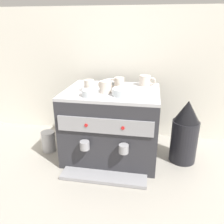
{
  "coord_description": "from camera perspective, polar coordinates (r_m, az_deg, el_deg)",
  "views": [
    {
      "loc": [
        0.24,
        -1.36,
        0.85
      ],
      "look_at": [
        0.0,
        0.0,
        0.31
      ],
      "focal_mm": 36.03,
      "sensor_mm": 36.0,
      "label": 1
    }
  ],
  "objects": [
    {
      "name": "espresso_machine",
      "position": [
        1.51,
        -0.03,
        -3.02
      ],
      "size": [
        0.6,
        0.58,
        0.46
      ],
      "color": "#2D2D33",
      "rests_on": "ground_plane"
    },
    {
      "name": "ceramic_cup_2",
      "position": [
        1.43,
        1.67,
        7.18
      ],
      "size": [
        0.1,
        0.06,
        0.08
      ],
      "color": "beige",
      "rests_on": "espresso_machine"
    },
    {
      "name": "tiled_backsplash_wall",
      "position": [
        1.78,
        2.05,
        9.48
      ],
      "size": [
        2.8,
        0.03,
        0.98
      ],
      "primitive_type": "cube",
      "color": "silver",
      "rests_on": "ground_plane"
    },
    {
      "name": "ceramic_bowl_0",
      "position": [
        1.52,
        -0.04,
        7.26
      ],
      "size": [
        0.12,
        0.12,
        0.04
      ],
      "color": "silver",
      "rests_on": "espresso_machine"
    },
    {
      "name": "ceramic_bowl_1",
      "position": [
        1.33,
        2.75,
        5.1
      ],
      "size": [
        0.13,
        0.13,
        0.04
      ],
      "color": "silver",
      "rests_on": "espresso_machine"
    },
    {
      "name": "ceramic_cup_1",
      "position": [
        1.38,
        -1.74,
        6.42
      ],
      "size": [
        0.1,
        0.09,
        0.07
      ],
      "color": "beige",
      "rests_on": "espresso_machine"
    },
    {
      "name": "milk_pitcher",
      "position": [
        1.69,
        -15.8,
        -7.15
      ],
      "size": [
        0.1,
        0.1,
        0.15
      ],
      "primitive_type": "cylinder",
      "color": "#B7B7BC",
      "rests_on": "ground_plane"
    },
    {
      "name": "ceramic_bowl_3",
      "position": [
        1.51,
        -4.98,
        6.83
      ],
      "size": [
        0.09,
        0.09,
        0.03
      ],
      "color": "silver",
      "rests_on": "espresso_machine"
    },
    {
      "name": "ground_plane",
      "position": [
        1.63,
        0.0,
        -10.4
      ],
      "size": [
        4.0,
        4.0,
        0.0
      ],
      "primitive_type": "plane",
      "color": "#9E998E"
    },
    {
      "name": "ceramic_cup_0",
      "position": [
        1.4,
        -5.91,
        6.68
      ],
      "size": [
        0.08,
        0.09,
        0.08
      ],
      "color": "beige",
      "rests_on": "espresso_machine"
    },
    {
      "name": "ceramic_bowl_2",
      "position": [
        1.32,
        -5.59,
        4.82
      ],
      "size": [
        0.1,
        0.1,
        0.04
      ],
      "color": "silver",
      "rests_on": "espresso_machine"
    },
    {
      "name": "ceramic_cup_3",
      "position": [
        1.55,
        8.49,
        7.89
      ],
      "size": [
        0.11,
        0.07,
        0.07
      ],
      "color": "beige",
      "rests_on": "espresso_machine"
    },
    {
      "name": "coffee_grinder",
      "position": [
        1.53,
        18.01,
        -4.92
      ],
      "size": [
        0.17,
        0.17,
        0.42
      ],
      "color": "black",
      "rests_on": "ground_plane"
    }
  ]
}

